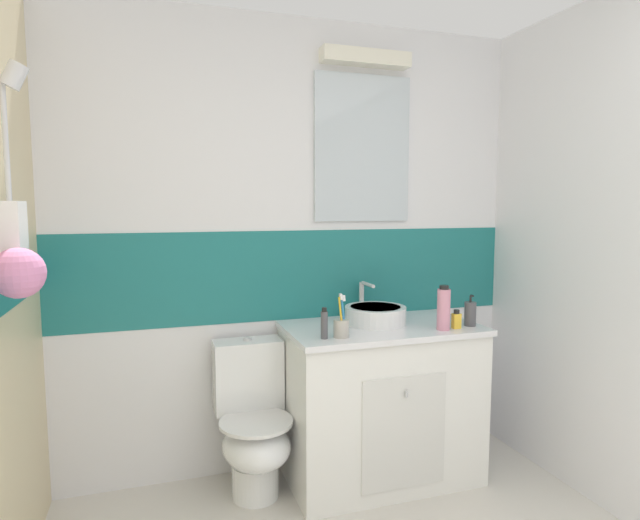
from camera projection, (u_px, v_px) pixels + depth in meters
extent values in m
cube|color=white|center=(296.00, 388.00, 3.05)|extent=(3.20, 0.10, 0.85)
cube|color=#1E7272|center=(296.00, 274.00, 2.97)|extent=(3.20, 0.10, 0.50)
cube|color=white|center=(295.00, 126.00, 2.89)|extent=(3.20, 0.10, 1.15)
cube|color=silver|center=(362.00, 149.00, 2.96)|extent=(0.57, 0.02, 0.82)
cube|color=white|center=(366.00, 58.00, 2.88)|extent=(0.51, 0.10, 0.08)
cube|color=white|center=(8.00, 239.00, 1.80)|extent=(0.10, 0.14, 0.26)
cylinder|color=silver|center=(7.00, 157.00, 1.90)|extent=(0.02, 0.02, 0.58)
cylinder|color=silver|center=(14.00, 75.00, 1.88)|extent=(0.10, 0.07, 0.11)
sphere|color=pink|center=(19.00, 273.00, 1.70)|extent=(0.17, 0.17, 0.17)
cube|color=white|center=(380.00, 404.00, 2.85)|extent=(1.01, 0.57, 0.82)
cube|color=white|center=(381.00, 328.00, 2.80)|extent=(1.03, 0.59, 0.03)
cube|color=silver|center=(404.00, 433.00, 2.58)|extent=(0.45, 0.01, 0.57)
cylinder|color=silver|center=(406.00, 394.00, 2.54)|extent=(0.02, 0.02, 0.03)
cylinder|color=white|center=(375.00, 315.00, 2.83)|extent=(0.33, 0.33, 0.09)
cylinder|color=#AFB1BA|center=(375.00, 308.00, 2.82)|extent=(0.27, 0.27, 0.01)
cylinder|color=silver|center=(362.00, 299.00, 3.01)|extent=(0.03, 0.03, 0.20)
cylinder|color=silver|center=(368.00, 285.00, 2.91)|extent=(0.02, 0.15, 0.02)
cylinder|color=white|center=(255.00, 479.00, 2.67)|extent=(0.24, 0.24, 0.18)
ellipsoid|color=white|center=(256.00, 445.00, 2.62)|extent=(0.34, 0.42, 0.22)
cylinder|color=white|center=(256.00, 422.00, 2.60)|extent=(0.37, 0.37, 0.02)
cube|color=white|center=(248.00, 375.00, 2.78)|extent=(0.36, 0.17, 0.38)
cylinder|color=silver|center=(248.00, 339.00, 2.76)|extent=(0.04, 0.04, 0.02)
cylinder|color=#B2ADA3|center=(341.00, 328.00, 2.54)|extent=(0.08, 0.08, 0.09)
cylinder|color=#338CD8|center=(343.00, 315.00, 2.54)|extent=(0.02, 0.03, 0.17)
cube|color=white|center=(344.00, 298.00, 2.53)|extent=(0.01, 0.02, 0.03)
cylinder|color=gold|center=(341.00, 315.00, 2.51)|extent=(0.03, 0.01, 0.18)
cube|color=white|center=(341.00, 297.00, 2.50)|extent=(0.02, 0.02, 0.03)
cylinder|color=#4C4C51|center=(470.00, 314.00, 2.78)|extent=(0.06, 0.06, 0.13)
cylinder|color=#262626|center=(471.00, 299.00, 2.77)|extent=(0.01, 0.01, 0.04)
cylinder|color=#262626|center=(472.00, 296.00, 2.75)|extent=(0.01, 0.02, 0.01)
cylinder|color=pink|center=(444.00, 310.00, 2.68)|extent=(0.07, 0.07, 0.21)
cylinder|color=black|center=(444.00, 287.00, 2.67)|extent=(0.05, 0.05, 0.02)
cylinder|color=#4C4C51|center=(325.00, 325.00, 2.51)|extent=(0.03, 0.03, 0.13)
cylinder|color=black|center=(325.00, 310.00, 2.50)|extent=(0.02, 0.02, 0.02)
cube|color=yellow|center=(456.00, 321.00, 2.72)|extent=(0.04, 0.03, 0.08)
cylinder|color=black|center=(457.00, 312.00, 2.71)|extent=(0.03, 0.03, 0.02)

